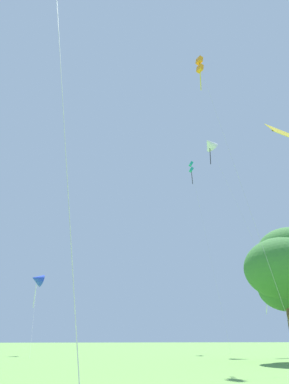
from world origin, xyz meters
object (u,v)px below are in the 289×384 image
kite_blue_delta (37,279)px  tree_left_oak (287,268)px  kite_pink_low (268,288)px  kite_white_distant (210,144)px  kite_orange_box (200,66)px  kite_teal_box (191,168)px

kite_blue_delta → tree_left_oak: bearing=-41.4°
kite_pink_low → kite_white_distant: size_ratio=0.30×
kite_blue_delta → kite_orange_box: size_ratio=0.30×
kite_orange_box → tree_left_oak: bearing=-20.8°
kite_pink_low → kite_teal_box: (-1.49, 14.70, 19.57)m
kite_pink_low → kite_orange_box: kite_orange_box is taller
kite_pink_low → kite_blue_delta: bearing=158.4°
kite_white_distant → kite_teal_box: (-0.50, 6.31, -0.65)m
kite_white_distant → kite_blue_delta: 27.87m
kite_teal_box → tree_left_oak: size_ratio=2.89×
kite_white_distant → kite_blue_delta: (-20.61, 0.17, -18.77)m
kite_white_distant → kite_teal_box: kite_white_distant is taller
kite_white_distant → tree_left_oak: bearing=-96.7°
kite_pink_low → tree_left_oak: tree_left_oak is taller
kite_teal_box → tree_left_oak: (-1.43, -22.61, -19.24)m
kite_white_distant → tree_left_oak: size_ratio=2.96×
kite_white_distant → tree_left_oak: 25.78m
kite_pink_low → kite_blue_delta: (-21.60, 8.56, 1.45)m
kite_pink_low → kite_teal_box: kite_teal_box is taller
kite_pink_low → tree_left_oak: size_ratio=0.88×
kite_blue_delta → kite_orange_box: (13.94, -14.66, 18.21)m
kite_orange_box → kite_teal_box: 21.70m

